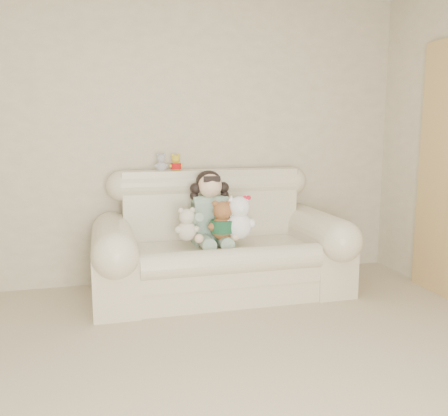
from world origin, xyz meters
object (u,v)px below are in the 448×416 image
sofa (221,234)px  white_cat (239,213)px  cream_teddy (187,221)px  brown_teddy (222,216)px  seated_child (210,207)px

sofa → white_cat: sofa is taller
white_cat → cream_teddy: white_cat is taller
white_cat → sofa: bearing=132.9°
brown_teddy → white_cat: white_cat is taller
brown_teddy → cream_teddy: 0.29m
sofa → cream_teddy: (-0.31, -0.10, 0.14)m
white_cat → cream_teddy: bearing=179.0°
sofa → white_cat: size_ratio=4.95×
brown_teddy → cream_teddy: (-0.28, 0.03, -0.03)m
white_cat → seated_child: bearing=134.9°
seated_child → brown_teddy: 0.22m
sofa → seated_child: size_ratio=3.33×
sofa → seated_child: bearing=133.2°
seated_child → sofa: bearing=-49.1°
brown_teddy → white_cat: bearing=-19.6°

